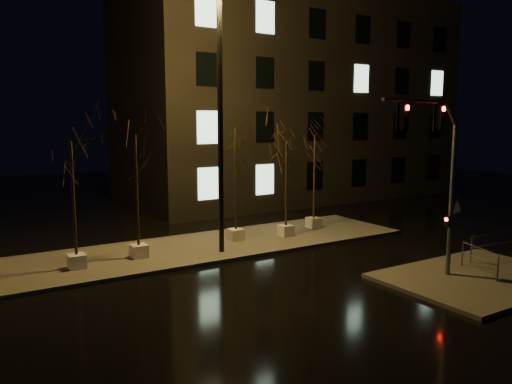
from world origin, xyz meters
TOP-DOWN VIEW (x-y plane):
  - ground at (0.00, 0.00)m, footprint 90.00×90.00m
  - median at (0.00, 6.00)m, footprint 22.00×5.00m
  - sidewalk_corner at (7.50, -3.50)m, footprint 7.00×5.00m
  - building at (14.00, 18.00)m, footprint 25.00×12.00m
  - tree_1 at (-4.99, 5.40)m, footprint 1.80×1.80m
  - tree_2 at (-2.41, 5.63)m, footprint 1.80×1.80m
  - tree_3 at (2.59, 6.17)m, footprint 1.80×1.80m
  - tree_4 at (5.17, 5.63)m, footprint 1.80×1.80m
  - tree_5 at (7.58, 6.46)m, footprint 1.80×1.80m
  - traffic_signal_mast at (5.68, -2.92)m, footprint 5.21×0.86m
  - streetlight_main at (1.02, 4.66)m, footprint 2.72×1.16m
  - guard_rail_a at (10.00, -2.43)m, footprint 2.55×0.35m
  - guard_rail_b at (7.79, -3.31)m, footprint 0.71×1.98m

SIDE VIEW (x-z plane):
  - ground at x=0.00m, z-range 0.00..0.00m
  - median at x=0.00m, z-range 0.00..0.15m
  - sidewalk_corner at x=7.50m, z-range 0.00..0.15m
  - guard_rail_b at x=7.79m, z-range 0.29..1.28m
  - guard_rail_a at x=10.00m, z-range 0.32..1.43m
  - tree_4 at x=5.17m, z-range 1.39..6.20m
  - tree_1 at x=-4.99m, z-range 1.47..6.56m
  - tree_5 at x=7.58m, z-range 1.48..6.62m
  - tree_2 at x=-2.41m, z-range 1.52..6.80m
  - tree_3 at x=2.59m, z-range 1.59..7.14m
  - traffic_signal_mast at x=5.68m, z-range 1.16..7.58m
  - streetlight_main at x=1.02m, z-range 1.00..12.11m
  - building at x=14.00m, z-range 0.00..15.00m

